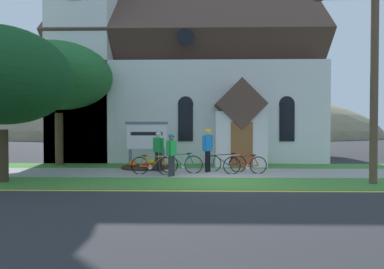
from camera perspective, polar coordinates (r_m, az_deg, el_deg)
ground at (r=14.94m, az=4.47°, el=-5.83°), size 140.00×140.00×0.00m
sidewalk_slab at (r=12.87m, az=-1.79°, el=-6.92°), size 32.00×2.61×0.01m
grass_verge at (r=10.46m, az=-2.49°, el=-8.79°), size 32.00×2.29×0.01m
church_lawn at (r=15.16m, az=-1.33°, el=-5.71°), size 24.00×2.01×0.01m
curb_paint_stripe at (r=9.19m, az=-3.02°, el=-10.18°), size 28.00×0.16×0.01m
church_building at (r=21.39m, az=-1.73°, el=9.66°), size 15.24×12.63×12.94m
church_sign at (r=14.63m, az=-8.22°, el=-0.50°), size 1.94×0.24×2.11m
flower_bed at (r=14.43m, az=-8.44°, el=-5.71°), size 2.18×2.18×0.34m
bicycle_orange at (r=13.18m, az=6.13°, el=-5.17°), size 1.72×0.30×0.81m
bicycle_silver at (r=12.41m, az=-7.20°, el=-5.55°), size 1.74×0.24×0.77m
bicycle_red at (r=12.64m, az=9.67°, el=-5.43°), size 1.77×0.29×0.79m
bicycle_green at (r=12.67m, az=-1.94°, el=-5.34°), size 1.73×0.19×0.84m
cyclist_in_blue_jersey at (r=12.93m, az=2.88°, el=-2.20°), size 0.45×0.65×1.78m
cyclist_in_green_jersey at (r=13.17m, az=-6.10°, el=-2.54°), size 0.49×0.61×1.65m
cyclist_in_red_jersey at (r=11.83m, az=-3.72°, el=-3.19°), size 0.36×0.65×1.59m
utility_pole at (r=12.07m, az=29.82°, el=14.70°), size 3.12×0.28×8.42m
roadside_conifer at (r=22.60m, az=19.15°, el=8.77°), size 3.60×3.60×7.91m
yard_deciduous_tree at (r=16.84m, az=-23.07°, el=9.67°), size 5.13×5.13×5.98m
verge_sapling at (r=12.45m, az=-31.15°, el=9.01°), size 4.48×4.48×5.18m
distant_hill at (r=68.86m, az=-3.83°, el=-0.41°), size 87.47×54.04×20.39m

